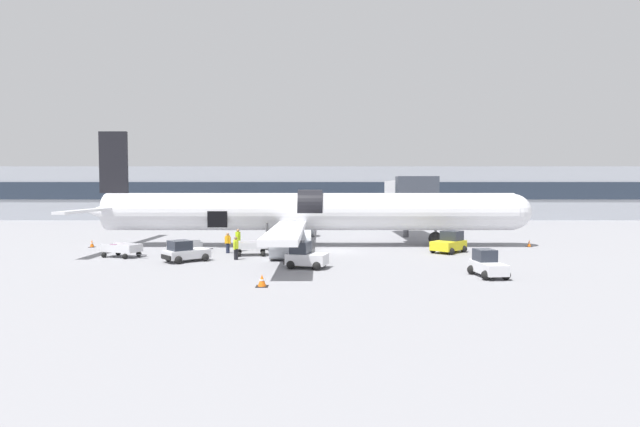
% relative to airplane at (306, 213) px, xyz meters
% --- Properties ---
extents(ground_plane, '(500.00, 500.00, 0.00)m').
position_rel_airplane_xyz_m(ground_plane, '(2.21, -3.51, -2.94)').
color(ground_plane, gray).
extents(terminal_strip, '(108.59, 13.98, 8.62)m').
position_rel_airplane_xyz_m(terminal_strip, '(2.21, 41.94, 1.37)').
color(terminal_strip, '#9EA3AD').
rests_on(terminal_strip, ground_plane).
extents(jet_bridge_stub, '(3.83, 12.96, 6.28)m').
position_rel_airplane_xyz_m(jet_bridge_stub, '(10.45, 7.10, 1.54)').
color(jet_bridge_stub, '#4C4C51').
rests_on(jet_bridge_stub, ground_plane).
extents(airplane, '(39.67, 34.94, 10.18)m').
position_rel_airplane_xyz_m(airplane, '(0.00, 0.00, 0.00)').
color(airplane, silver).
rests_on(airplane, ground_plane).
extents(baggage_tug_lead, '(3.29, 3.32, 1.73)m').
position_rel_airplane_xyz_m(baggage_tug_lead, '(11.78, -4.53, -2.20)').
color(baggage_tug_lead, yellow).
rests_on(baggage_tug_lead, ground_plane).
extents(baggage_tug_mid, '(3.35, 3.16, 1.52)m').
position_rel_airplane_xyz_m(baggage_tug_mid, '(-8.17, -9.47, -2.28)').
color(baggage_tug_mid, silver).
rests_on(baggage_tug_mid, ground_plane).
extents(baggage_tug_rear, '(2.95, 2.47, 1.71)m').
position_rel_airplane_xyz_m(baggage_tug_rear, '(0.41, -12.28, -2.22)').
color(baggage_tug_rear, silver).
rests_on(baggage_tug_rear, ground_plane).
extents(baggage_tug_spare, '(1.93, 3.06, 1.57)m').
position_rel_airplane_xyz_m(baggage_tug_spare, '(11.17, -15.44, -2.28)').
color(baggage_tug_spare, silver).
rests_on(baggage_tug_spare, ground_plane).
extents(baggage_cart_loading, '(3.60, 2.24, 1.06)m').
position_rel_airplane_xyz_m(baggage_cart_loading, '(-3.87, -6.19, -2.40)').
color(baggage_cart_loading, silver).
rests_on(baggage_cart_loading, ground_plane).
extents(baggage_cart_queued, '(3.66, 2.54, 0.99)m').
position_rel_airplane_xyz_m(baggage_cart_queued, '(-9.31, -5.31, -2.44)').
color(baggage_cart_queued, '#999BA0').
rests_on(baggage_cart_queued, ground_plane).
extents(baggage_cart_empty, '(3.76, 2.47, 1.00)m').
position_rel_airplane_xyz_m(baggage_cart_empty, '(-13.49, -7.25, -2.47)').
color(baggage_cart_empty, silver).
rests_on(baggage_cart_empty, ground_plane).
extents(ground_crew_loader_a, '(0.56, 0.49, 1.63)m').
position_rel_airplane_xyz_m(ground_crew_loader_a, '(-5.98, -4.91, -2.09)').
color(ground_crew_loader_a, '#1E2338').
rests_on(ground_crew_loader_a, ground_plane).
extents(ground_crew_loader_b, '(0.50, 0.53, 1.61)m').
position_rel_airplane_xyz_m(ground_crew_loader_b, '(0.11, -4.31, -2.10)').
color(ground_crew_loader_b, black).
rests_on(ground_crew_loader_b, ground_plane).
extents(ground_crew_driver, '(0.61, 0.46, 1.75)m').
position_rel_airplane_xyz_m(ground_crew_driver, '(0.35, -5.80, -2.03)').
color(ground_crew_driver, '#1E2338').
rests_on(ground_crew_driver, ground_plane).
extents(ground_crew_supervisor, '(0.49, 0.65, 1.84)m').
position_rel_airplane_xyz_m(ground_crew_supervisor, '(-5.35, -3.80, -1.97)').
color(ground_crew_supervisor, '#2D2D33').
rests_on(ground_crew_supervisor, ground_plane).
extents(ground_crew_helper, '(0.40, 0.56, 1.60)m').
position_rel_airplane_xyz_m(ground_crew_helper, '(-2.14, -3.72, -2.10)').
color(ground_crew_helper, '#2D2D33').
rests_on(ground_crew_helper, ground_plane).
extents(ground_crew_marshal, '(0.47, 0.58, 1.67)m').
position_rel_airplane_xyz_m(ground_crew_marshal, '(-4.71, -8.59, -2.07)').
color(ground_crew_marshal, black).
rests_on(ground_crew_marshal, ground_plane).
extents(suitcase_on_tarmac_upright, '(0.43, 0.37, 0.77)m').
position_rel_airplane_xyz_m(suitcase_on_tarmac_upright, '(-1.47, -5.26, -2.61)').
color(suitcase_on_tarmac_upright, '#14472D').
rests_on(suitcase_on_tarmac_upright, ground_plane).
extents(safety_cone_nose, '(0.46, 0.46, 0.62)m').
position_rel_airplane_xyz_m(safety_cone_nose, '(19.82, -0.67, -2.66)').
color(safety_cone_nose, black).
rests_on(safety_cone_nose, ground_plane).
extents(safety_cone_engine_left, '(0.64, 0.64, 0.65)m').
position_rel_airplane_xyz_m(safety_cone_engine_left, '(-1.69, -18.42, -2.64)').
color(safety_cone_engine_left, black).
rests_on(safety_cone_engine_left, ground_plane).
extents(safety_cone_wingtip, '(0.64, 0.64, 0.66)m').
position_rel_airplane_xyz_m(safety_cone_wingtip, '(0.61, -8.23, -2.63)').
color(safety_cone_wingtip, black).
rests_on(safety_cone_wingtip, ground_plane).
extents(safety_cone_tail, '(0.49, 0.49, 0.66)m').
position_rel_airplane_xyz_m(safety_cone_tail, '(-18.60, -1.02, -2.63)').
color(safety_cone_tail, black).
rests_on(safety_cone_tail, ground_plane).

